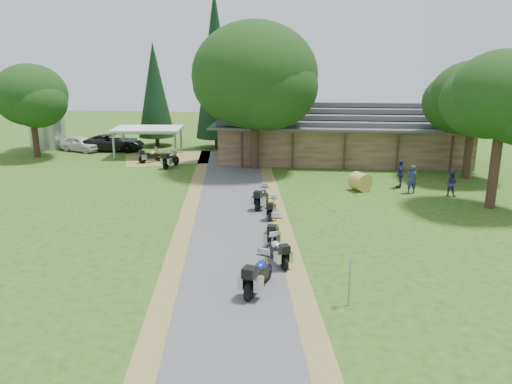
# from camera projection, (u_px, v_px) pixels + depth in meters

# --- Properties ---
(ground) EXTENTS (120.00, 120.00, 0.00)m
(ground) POSITION_uv_depth(u_px,v_px,m) (232.00, 270.00, 20.67)
(ground) COLOR #234714
(ground) RESTS_ON ground
(driveway) EXTENTS (51.95, 51.95, 0.00)m
(driveway) POSITION_uv_depth(u_px,v_px,m) (234.00, 236.00, 24.55)
(driveway) COLOR #4E4E51
(driveway) RESTS_ON ground
(lodge) EXTENTS (21.40, 9.40, 4.90)m
(lodge) POSITION_uv_depth(u_px,v_px,m) (341.00, 130.00, 42.52)
(lodge) COLOR brown
(lodge) RESTS_ON ground
(silo) EXTENTS (3.61, 3.61, 6.69)m
(silo) POSITION_uv_depth(u_px,v_px,m) (46.00, 113.00, 47.08)
(silo) COLOR gray
(silo) RESTS_ON ground
(carport) EXTENTS (6.16, 4.41, 2.52)m
(carport) POSITION_uv_depth(u_px,v_px,m) (148.00, 142.00, 43.94)
(carport) COLOR silver
(carport) RESTS_ON ground
(car_white_sedan) EXTENTS (4.13, 5.81, 1.79)m
(car_white_sedan) POSITION_uv_depth(u_px,v_px,m) (81.00, 142.00, 46.32)
(car_white_sedan) COLOR silver
(car_white_sedan) RESTS_ON ground
(car_dark_suv) EXTENTS (2.84, 6.17, 2.32)m
(car_dark_suv) POSITION_uv_depth(u_px,v_px,m) (113.00, 138.00, 46.51)
(car_dark_suv) COLOR black
(car_dark_suv) RESTS_ON ground
(motorcycle_row_a) EXTENTS (1.30, 2.25, 1.46)m
(motorcycle_row_a) POSITION_uv_depth(u_px,v_px,m) (258.00, 273.00, 18.66)
(motorcycle_row_a) COLOR #142396
(motorcycle_row_a) RESTS_ON ground
(motorcycle_row_b) EXTENTS (1.33, 1.91, 1.25)m
(motorcycle_row_b) POSITION_uv_depth(u_px,v_px,m) (278.00, 250.00, 21.14)
(motorcycle_row_b) COLOR #B9BDC1
(motorcycle_row_b) RESTS_ON ground
(motorcycle_row_c) EXTENTS (0.77, 2.04, 1.37)m
(motorcycle_row_c) POSITION_uv_depth(u_px,v_px,m) (274.00, 231.00, 23.29)
(motorcycle_row_c) COLOR #DABE0E
(motorcycle_row_c) RESTS_ON ground
(motorcycle_row_d) EXTENTS (0.72, 1.74, 1.16)m
(motorcycle_row_d) POSITION_uv_depth(u_px,v_px,m) (272.00, 207.00, 27.24)
(motorcycle_row_d) COLOR orange
(motorcycle_row_d) RESTS_ON ground
(motorcycle_row_e) EXTENTS (1.06, 2.04, 1.33)m
(motorcycle_row_e) POSITION_uv_depth(u_px,v_px,m) (262.00, 197.00, 29.04)
(motorcycle_row_e) COLOR black
(motorcycle_row_e) RESTS_ON ground
(motorcycle_carport_a) EXTENTS (1.82, 1.52, 1.24)m
(motorcycle_carport_a) POSITION_uv_depth(u_px,v_px,m) (150.00, 155.00, 41.44)
(motorcycle_carport_a) COLOR yellow
(motorcycle_carport_a) RESTS_ON ground
(motorcycle_carport_b) EXTENTS (1.18, 2.16, 1.41)m
(motorcycle_carport_b) POSITION_uv_depth(u_px,v_px,m) (171.00, 158.00, 39.67)
(motorcycle_carport_b) COLOR slate
(motorcycle_carport_b) RESTS_ON ground
(person_a) EXTENTS (0.67, 0.51, 2.18)m
(person_a) POSITION_uv_depth(u_px,v_px,m) (412.00, 177.00, 31.99)
(person_a) COLOR navy
(person_a) RESTS_ON ground
(person_b) EXTENTS (0.67, 0.62, 1.90)m
(person_b) POSITION_uv_depth(u_px,v_px,m) (451.00, 181.00, 31.44)
(person_b) COLOR navy
(person_b) RESTS_ON ground
(person_c) EXTENTS (0.63, 0.75, 2.24)m
(person_c) POSITION_uv_depth(u_px,v_px,m) (401.00, 171.00, 33.34)
(person_c) COLOR navy
(person_c) RESTS_ON ground
(hay_bale) EXTENTS (1.59, 1.56, 1.19)m
(hay_bale) POSITION_uv_depth(u_px,v_px,m) (360.00, 182.00, 32.77)
(hay_bale) COLOR #AB913E
(hay_bale) RESTS_ON ground
(sign_post) EXTENTS (0.33, 0.06, 1.85)m
(sign_post) POSITION_uv_depth(u_px,v_px,m) (349.00, 282.00, 17.50)
(sign_post) COLOR gray
(sign_post) RESTS_ON ground
(oak_lodge_left) EXTENTS (9.48, 9.48, 11.61)m
(oak_lodge_left) POSITION_uv_depth(u_px,v_px,m) (255.00, 94.00, 37.79)
(oak_lodge_left) COLOR black
(oak_lodge_left) RESTS_ON ground
(oak_lodge_right) EXTENTS (6.17, 6.17, 9.27)m
(oak_lodge_right) POSITION_uv_depth(u_px,v_px,m) (472.00, 114.00, 35.03)
(oak_lodge_right) COLOR black
(oak_lodge_right) RESTS_ON ground
(oak_driveway) EXTENTS (5.82, 5.82, 10.52)m
(oak_driveway) POSITION_uv_depth(u_px,v_px,m) (501.00, 117.00, 27.84)
(oak_driveway) COLOR black
(oak_driveway) RESTS_ON ground
(oak_silo) EXTENTS (6.18, 6.18, 8.69)m
(oak_silo) POSITION_uv_depth(u_px,v_px,m) (32.00, 107.00, 42.73)
(oak_silo) COLOR black
(oak_silo) RESTS_ON ground
(cedar_near) EXTENTS (3.93, 3.93, 14.56)m
(cedar_near) POSITION_uv_depth(u_px,v_px,m) (216.00, 71.00, 46.33)
(cedar_near) COLOR black
(cedar_near) RESTS_ON ground
(cedar_far) EXTENTS (3.52, 3.52, 9.93)m
(cedar_far) POSITION_uv_depth(u_px,v_px,m) (155.00, 95.00, 48.11)
(cedar_far) COLOR black
(cedar_far) RESTS_ON ground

